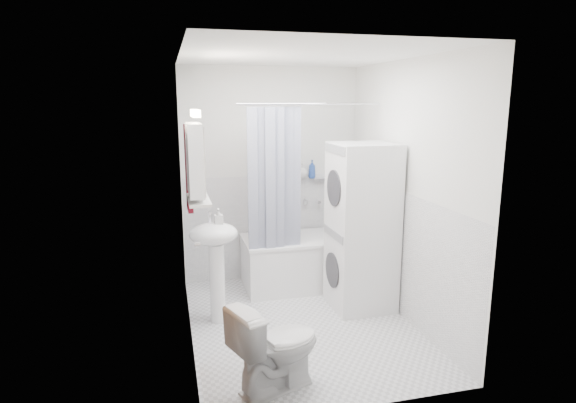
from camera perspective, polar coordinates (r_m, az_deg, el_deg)
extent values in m
plane|color=silver|center=(4.61, 1.58, -14.27)|extent=(2.60, 2.60, 0.00)
plane|color=silver|center=(5.47, -2.05, 3.11)|extent=(2.00, 0.00, 2.00)
plane|color=silver|center=(3.03, 8.41, -4.18)|extent=(2.00, 0.00, 2.00)
plane|color=silver|center=(4.07, -11.99, -0.18)|extent=(0.00, 2.60, 2.60)
plane|color=silver|center=(4.59, 13.76, 1.10)|extent=(0.00, 2.60, 2.60)
plane|color=white|center=(4.16, 1.78, 16.95)|extent=(2.60, 2.60, 0.00)
plane|color=white|center=(5.58, -1.98, -3.01)|extent=(1.98, 0.00, 1.98)
plane|color=white|center=(4.23, -11.48, -8.13)|extent=(0.00, 2.58, 2.58)
plane|color=white|center=(4.73, 13.28, -6.06)|extent=(0.00, 2.58, 2.58)
plane|color=brown|center=(3.27, -10.83, -6.71)|extent=(0.00, 2.00, 2.00)
cylinder|color=silver|center=(3.59, -10.68, -5.04)|extent=(0.04, 0.04, 0.04)
cube|color=white|center=(5.42, 2.51, -7.18)|extent=(1.44, 0.67, 0.53)
cube|color=white|center=(5.33, 2.54, -4.34)|extent=(1.46, 0.69, 0.03)
cube|color=silver|center=(5.37, 2.53, -5.52)|extent=(1.26, 0.49, 0.20)
cylinder|color=silver|center=(5.62, 3.56, 0.00)|extent=(0.04, 0.12, 0.04)
cylinder|color=silver|center=(4.85, 3.69, 11.47)|extent=(1.64, 0.02, 0.02)
cube|color=#131C45|center=(4.75, -4.17, 2.37)|extent=(0.10, 0.02, 1.45)
cube|color=#131C45|center=(4.77, -3.10, 2.42)|extent=(0.10, 0.02, 1.45)
cube|color=#131C45|center=(4.79, -2.04, 2.46)|extent=(0.10, 0.02, 1.45)
cube|color=#131C45|center=(4.81, -0.99, 2.51)|extent=(0.10, 0.02, 1.45)
cube|color=#131C45|center=(4.83, 0.05, 2.55)|extent=(0.10, 0.02, 1.45)
cube|color=#131C45|center=(4.85, 1.08, 2.59)|extent=(0.10, 0.02, 1.45)
ellipsoid|color=white|center=(4.41, -8.82, -3.81)|extent=(0.44, 0.37, 0.20)
cylinder|color=white|center=(4.56, -8.37, -9.55)|extent=(0.14, 0.14, 0.75)
cylinder|color=silver|center=(4.51, -9.29, -1.89)|extent=(0.03, 0.03, 0.14)
cylinder|color=silver|center=(4.46, -9.27, -1.26)|extent=(0.02, 0.10, 0.02)
cube|color=white|center=(4.12, -11.01, 4.94)|extent=(0.12, 0.50, 0.60)
cube|color=white|center=(4.12, -10.10, 4.98)|extent=(0.01, 0.47, 0.57)
cube|color=#FFEABF|center=(4.09, -10.94, 10.24)|extent=(0.06, 0.45, 0.06)
cube|color=silver|center=(4.17, -10.55, 0.18)|extent=(0.18, 0.54, 0.02)
cube|color=silver|center=(5.57, 4.12, 2.73)|extent=(0.22, 0.06, 0.02)
cube|color=#510A1E|center=(4.73, -11.73, 3.92)|extent=(0.05, 0.35, 0.82)
cube|color=#510A1E|center=(4.69, -11.56, 8.54)|extent=(0.03, 0.31, 0.08)
cylinder|color=silver|center=(4.69, -12.07, 9.01)|extent=(0.02, 0.04, 0.02)
cube|color=white|center=(4.88, 8.57, -7.67)|extent=(0.59, 0.59, 0.82)
cylinder|color=#2D2D33|center=(4.78, 5.28, -8.10)|extent=(0.02, 0.35, 0.35)
cube|color=gray|center=(4.67, 5.38, -3.85)|extent=(0.02, 0.52, 0.08)
cube|color=white|center=(4.68, 8.88, 1.84)|extent=(0.59, 0.59, 0.82)
cylinder|color=#2D2D33|center=(4.57, 5.47, 1.60)|extent=(0.02, 0.35, 0.35)
cube|color=gray|center=(4.52, 5.58, 6.20)|extent=(0.02, 0.52, 0.08)
imported|color=white|center=(3.56, -1.40, -16.79)|extent=(0.75, 0.59, 0.65)
imported|color=gray|center=(4.39, -8.21, -2.52)|extent=(0.08, 0.17, 0.08)
imported|color=gray|center=(4.02, -10.43, 0.43)|extent=(0.07, 0.18, 0.07)
imported|color=gray|center=(4.28, -10.69, 1.32)|extent=(0.10, 0.09, 0.10)
imported|color=gray|center=(5.49, 1.66, 3.42)|extent=(0.13, 0.17, 0.13)
imported|color=#284AA0|center=(5.53, 2.86, 3.20)|extent=(0.08, 0.21, 0.08)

